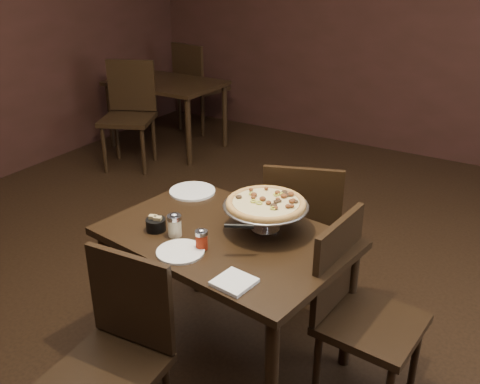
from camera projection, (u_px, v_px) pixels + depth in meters
The scene contains 16 objects.
room at pixel (229, 88), 2.32m from camera, with size 6.04×7.04×2.84m.
dining_table at pixel (226, 251), 2.58m from camera, with size 1.24×0.91×0.72m.
background_table at pixel (166, 90), 5.53m from camera, with size 1.13×0.75×0.71m.
pizza_stand at pixel (266, 204), 2.52m from camera, with size 0.41×0.41×0.17m.
parmesan_shaker at pixel (175, 225), 2.50m from camera, with size 0.07×0.07×0.12m.
pepper_flake_shaker at pixel (202, 239), 2.40m from camera, with size 0.06×0.06×0.10m.
packet_caddy at pixel (156, 224), 2.56m from camera, with size 0.10×0.10×0.07m.
napkin_stack at pixel (234, 282), 2.16m from camera, with size 0.15×0.15×0.02m, color white.
plate_left at pixel (192, 191), 2.97m from camera, with size 0.25×0.25×0.01m, color white.
plate_near at pixel (180, 252), 2.38m from camera, with size 0.22×0.22×0.01m, color white.
serving_spatula at pixel (239, 227), 2.32m from camera, with size 0.16×0.16×0.02m.
chair_far at pixel (302, 228), 3.06m from camera, with size 0.55×0.55×0.91m.
chair_near at pixel (117, 350), 2.17m from camera, with size 0.43×0.43×0.86m.
chair_side at pixel (358, 307), 2.39m from camera, with size 0.45×0.45×0.89m.
bg_chair_far at pixel (197, 84), 6.07m from camera, with size 0.55×0.55×1.01m.
bg_chair_near at pixel (129, 110), 5.10m from camera, with size 0.62×0.62×1.00m.
Camera 1 is at (1.30, -1.91, 1.95)m, focal length 40.00 mm.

